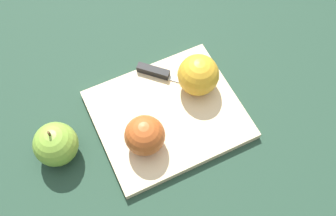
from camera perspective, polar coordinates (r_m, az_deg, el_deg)
name	(u,v)px	position (r m, az deg, el deg)	size (l,w,h in m)	color
ground_plane	(168,116)	(0.85, 0.00, -1.22)	(4.00, 4.00, 0.00)	#1E3828
cutting_board	(168,114)	(0.84, 0.00, -0.94)	(0.33, 0.29, 0.02)	#D1B789
apple_half_left	(145,135)	(0.77, -3.42, -3.99)	(0.08, 0.08, 0.08)	#AD4C1E
apple_half_right	(198,75)	(0.83, 4.39, 4.80)	(0.09, 0.09, 0.09)	gold
knife	(157,72)	(0.88, -1.58, 5.19)	(0.11, 0.13, 0.02)	silver
apple_slice	(192,69)	(0.89, 3.46, 5.72)	(0.07, 0.07, 0.01)	beige
apple_whole	(56,144)	(0.80, -15.97, -5.08)	(0.09, 0.09, 0.10)	olive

